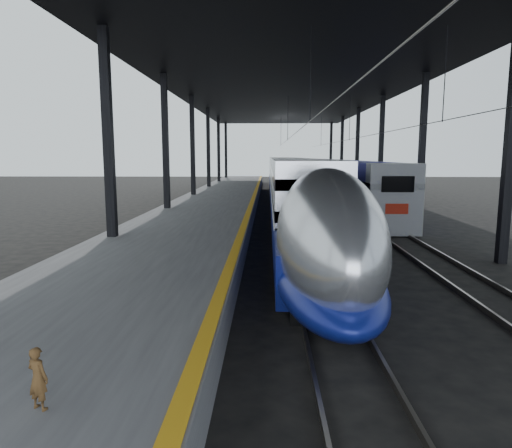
{
  "coord_description": "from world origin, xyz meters",
  "views": [
    {
      "loc": [
        0.4,
        -12.81,
        4.19
      ],
      "look_at": [
        0.02,
        1.78,
        2.0
      ],
      "focal_mm": 32.0,
      "sensor_mm": 36.0,
      "label": 1
    }
  ],
  "objects": [
    {
      "name": "second_train",
      "position": [
        7.0,
        37.83,
        1.93
      ],
      "size": [
        2.76,
        56.05,
        3.8
      ],
      "color": "#16168F",
      "rests_on": "ground"
    },
    {
      "name": "ground",
      "position": [
        0.0,
        0.0,
        0.0
      ],
      "size": [
        160.0,
        160.0,
        0.0
      ],
      "primitive_type": "plane",
      "color": "black",
      "rests_on": "ground"
    },
    {
      "name": "rails",
      "position": [
        4.5,
        20.0,
        0.08
      ],
      "size": [
        6.52,
        80.0,
        0.16
      ],
      "color": "slate",
      "rests_on": "ground"
    },
    {
      "name": "canopy",
      "position": [
        1.9,
        20.0,
        9.12
      ],
      "size": [
        18.0,
        75.0,
        9.47
      ],
      "color": "black",
      "rests_on": "ground"
    },
    {
      "name": "child",
      "position": [
        -2.48,
        -7.49,
        1.41
      ],
      "size": [
        0.35,
        0.3,
        0.83
      ],
      "primitive_type": "imported",
      "rotation": [
        0.0,
        0.0,
        2.76
      ],
      "color": "#4D3419",
      "rests_on": "platform"
    },
    {
      "name": "platform",
      "position": [
        -3.5,
        20.0,
        0.5
      ],
      "size": [
        6.0,
        80.0,
        1.0
      ],
      "primitive_type": "cube",
      "color": "#4C4C4F",
      "rests_on": "ground"
    },
    {
      "name": "yellow_strip",
      "position": [
        -0.7,
        20.0,
        1.0
      ],
      "size": [
        0.3,
        80.0,
        0.01
      ],
      "primitive_type": "cube",
      "color": "orange",
      "rests_on": "platform"
    },
    {
      "name": "tgv_train",
      "position": [
        2.0,
        26.82,
        1.88
      ],
      "size": [
        2.8,
        65.2,
        4.01
      ],
      "color": "silver",
      "rests_on": "ground"
    }
  ]
}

